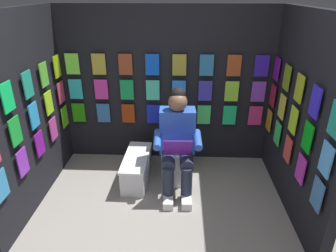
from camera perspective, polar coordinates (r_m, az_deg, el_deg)
display_wall_back at (r=3.91m, az=-0.35°, el=7.46°), size 2.77×0.14×2.01m
display_wall_left at (r=3.22m, az=24.15°, el=1.35°), size 0.14×1.85×2.01m
display_wall_right at (r=3.38m, az=-25.45°, el=2.18°), size 0.14×1.85×2.01m
toilet at (r=3.69m, az=1.69°, el=-5.14°), size 0.41×0.56×0.77m
person_reading at (r=3.36m, az=1.79°, el=-3.01°), size 0.53×0.69×1.19m
comic_longbox_near at (r=3.71m, az=-5.95°, el=-7.96°), size 0.31×0.75×0.33m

